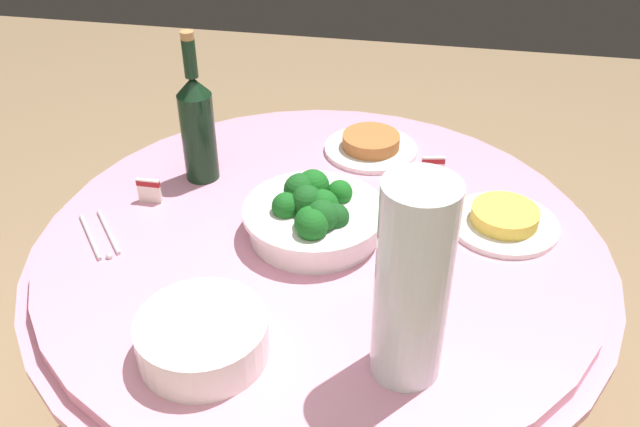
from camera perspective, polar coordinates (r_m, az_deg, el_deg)
buffet_table at (r=1.60m, az=-0.00°, el=-12.24°), size 1.16×1.16×0.74m
broccoli_bowl at (r=1.32m, az=-0.52°, el=-0.14°), size 0.28×0.28×0.12m
plate_stack at (r=1.11m, az=-9.80°, el=-10.17°), size 0.21×0.21×0.07m
wine_bottle at (r=1.49m, az=-10.23°, el=7.29°), size 0.07×0.07×0.34m
decorative_fruit_vase at (r=1.00m, az=7.65°, el=-6.82°), size 0.11×0.11×0.34m
serving_tongs at (r=1.41m, az=-17.94°, el=-1.80°), size 0.13×0.15×0.01m
food_plate_peanuts at (r=1.63m, az=4.28°, el=5.74°), size 0.22×0.22×0.04m
food_plate_fried_egg at (r=1.42m, az=15.15°, el=-0.52°), size 0.22×0.22×0.04m
label_placard_front at (r=1.53m, az=9.43°, el=3.91°), size 0.05×0.02×0.05m
label_placard_mid at (r=1.48m, az=-14.13°, el=1.98°), size 0.05×0.01×0.05m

